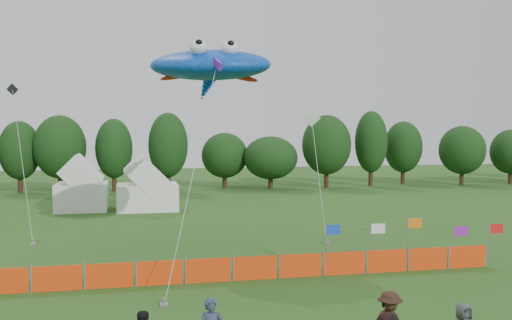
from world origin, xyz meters
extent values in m
cylinder|color=#382314|center=(-15.73, 46.21, 1.19)|extent=(0.50, 0.50, 2.38)
ellipsoid|color=black|center=(-15.73, 46.21, 4.30)|extent=(4.09, 4.09, 5.35)
cylinder|color=#382314|center=(-11.75, 45.39, 1.29)|extent=(0.50, 0.50, 2.57)
ellipsoid|color=black|center=(-11.75, 45.39, 4.64)|extent=(5.20, 5.20, 5.79)
cylinder|color=#382314|center=(-6.44, 45.32, 1.23)|extent=(0.50, 0.50, 2.46)
ellipsoid|color=black|center=(-6.44, 45.32, 4.45)|extent=(3.78, 3.78, 5.55)
cylinder|color=#382314|center=(-0.99, 43.92, 1.33)|extent=(0.50, 0.50, 2.66)
ellipsoid|color=black|center=(-0.99, 43.92, 4.81)|extent=(4.05, 4.05, 5.99)
cylinder|color=#382314|center=(5.28, 46.53, 0.99)|extent=(0.50, 0.50, 1.98)
ellipsoid|color=black|center=(5.28, 46.53, 3.58)|extent=(5.06, 5.06, 4.46)
cylinder|color=#382314|center=(9.99, 44.56, 0.93)|extent=(0.50, 0.50, 1.86)
ellipsoid|color=black|center=(9.99, 44.56, 3.35)|extent=(5.86, 5.86, 4.18)
cylinder|color=#382314|center=(16.28, 44.38, 1.31)|extent=(0.50, 0.50, 2.62)
ellipsoid|color=black|center=(16.28, 44.38, 4.73)|extent=(5.41, 5.41, 5.89)
cylinder|color=#382314|center=(21.78, 44.99, 1.39)|extent=(0.50, 0.50, 2.78)
ellipsoid|color=black|center=(21.78, 44.99, 5.02)|extent=(3.67, 3.67, 6.26)
cylinder|color=#382314|center=(26.67, 46.88, 1.21)|extent=(0.50, 0.50, 2.42)
ellipsoid|color=black|center=(26.67, 46.88, 4.36)|extent=(4.46, 4.46, 5.44)
cylinder|color=#382314|center=(32.69, 44.13, 1.12)|extent=(0.50, 0.50, 2.24)
ellipsoid|color=black|center=(32.69, 44.13, 4.04)|extent=(5.26, 5.26, 5.03)
cylinder|color=#382314|center=(39.09, 44.15, 1.05)|extent=(0.50, 0.50, 2.10)
ellipsoid|color=black|center=(39.09, 44.15, 3.80)|extent=(4.74, 4.74, 4.73)
cube|color=white|center=(-8.52, 31.68, 1.08)|extent=(3.92, 3.92, 2.16)
cube|color=white|center=(-3.45, 30.76, 1.03)|extent=(4.70, 3.76, 2.07)
cube|color=#E73B0C|center=(-9.54, 8.24, 0.50)|extent=(1.90, 0.06, 1.00)
cube|color=#E73B0C|center=(-7.54, 8.24, 0.50)|extent=(1.90, 0.06, 1.00)
cube|color=#E73B0C|center=(-5.54, 8.24, 0.50)|extent=(1.90, 0.06, 1.00)
cube|color=#E73B0C|center=(-3.54, 8.24, 0.50)|extent=(1.90, 0.06, 1.00)
cube|color=#E73B0C|center=(-1.54, 8.24, 0.50)|extent=(1.90, 0.06, 1.00)
cube|color=#E73B0C|center=(0.46, 8.24, 0.50)|extent=(1.90, 0.06, 1.00)
cube|color=#E73B0C|center=(2.46, 8.24, 0.50)|extent=(1.90, 0.06, 1.00)
cube|color=#E73B0C|center=(4.46, 8.24, 0.50)|extent=(1.90, 0.06, 1.00)
cube|color=#E73B0C|center=(6.46, 8.24, 0.50)|extent=(1.90, 0.06, 1.00)
cube|color=#E73B0C|center=(8.46, 8.24, 0.50)|extent=(1.90, 0.06, 1.00)
cube|color=#E73B0C|center=(10.46, 8.24, 0.50)|extent=(1.90, 0.06, 1.00)
cylinder|color=gray|center=(4.00, 9.39, 1.01)|extent=(0.06, 0.06, 2.01)
cube|color=blue|center=(4.35, 9.39, 1.79)|extent=(0.70, 0.02, 0.45)
cylinder|color=gray|center=(6.00, 8.97, 1.03)|extent=(0.06, 0.06, 2.06)
cube|color=white|center=(6.35, 8.97, 1.84)|extent=(0.70, 0.02, 0.45)
cylinder|color=gray|center=(8.00, 9.26, 1.10)|extent=(0.06, 0.06, 2.20)
cube|color=orange|center=(8.35, 9.26, 1.97)|extent=(0.70, 0.02, 0.45)
cylinder|color=gray|center=(10.00, 8.63, 0.93)|extent=(0.06, 0.06, 1.86)
cube|color=purple|center=(10.35, 8.63, 1.64)|extent=(0.70, 0.02, 0.45)
cylinder|color=gray|center=(12.00, 8.82, 0.93)|extent=(0.06, 0.06, 1.86)
cube|color=red|center=(12.35, 8.82, 1.64)|extent=(0.70, 0.02, 0.45)
ellipsoid|color=blue|center=(-0.62, 14.16, 9.67)|extent=(7.29, 6.29, 2.17)
sphere|color=white|center=(-1.40, 12.81, 10.34)|extent=(0.87, 0.87, 0.87)
sphere|color=white|center=(0.16, 12.81, 10.34)|extent=(0.87, 0.87, 0.87)
ellipsoid|color=#BA1B09|center=(-2.28, 14.37, 9.10)|extent=(1.82, 0.80, 0.28)
ellipsoid|color=#BA1B09|center=(1.04, 14.37, 9.10)|extent=(1.82, 0.80, 0.28)
cube|color=purple|center=(-0.62, 11.78, 9.46)|extent=(0.37, 0.96, 0.70)
cylinder|color=#A5A5A5|center=(-2.07, 8.74, 4.68)|extent=(2.94, 6.76, 9.39)
cube|color=gray|center=(-3.52, 5.38, 0.05)|extent=(0.30, 0.30, 0.10)
cube|color=white|center=(8.10, 24.34, 7.22)|extent=(1.30, 0.36, 1.30)
cylinder|color=#A5A5A5|center=(7.05, 19.67, 3.61)|extent=(2.13, 9.36, 7.25)
cube|color=gray|center=(6.00, 15.00, 0.05)|extent=(0.30, 0.30, 0.10)
cube|color=black|center=(-12.43, 26.05, 9.07)|extent=(0.81, 0.24, 0.81)
cylinder|color=#A5A5A5|center=(-11.21, 22.03, 4.54)|extent=(2.46, 8.08, 9.09)
cube|color=gray|center=(-10.00, 18.00, 0.05)|extent=(0.30, 0.30, 0.10)
camera|label=1|loc=(-4.58, -15.06, 6.33)|focal=40.00mm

